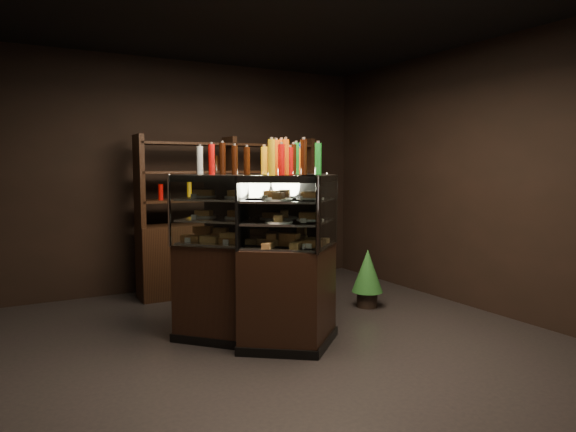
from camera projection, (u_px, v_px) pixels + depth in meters
name	position (u px, v px, depth m)	size (l,w,h in m)	color
ground	(277.00, 339.00, 4.82)	(5.00, 5.00, 0.00)	black
room_shell	(277.00, 131.00, 4.63)	(5.02, 5.02, 3.01)	black
display_case	(272.00, 283.00, 4.90)	(1.81, 1.57, 1.56)	black
food_display	(272.00, 216.00, 4.83)	(1.33, 1.13, 0.47)	#BC7743
bottles_top	(271.00, 159.00, 4.79)	(1.15, 0.99, 0.30)	yellow
potted_conifer	(368.00, 270.00, 5.91)	(0.36, 0.36, 0.76)	black
back_shelving	(230.00, 244.00, 6.73)	(2.38, 0.43, 2.00)	black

